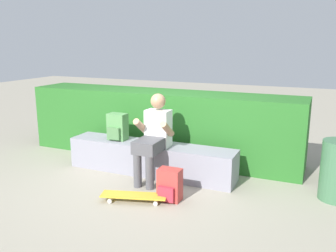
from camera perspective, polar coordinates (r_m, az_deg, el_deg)
The scene contains 7 objects.
ground_plane at distance 5.11m, azimuth -4.50°, elevation -8.69°, with size 24.00×24.00×0.00m, color gray.
bench_main at distance 5.31m, azimuth -2.78°, elevation -5.15°, with size 2.53×0.46×0.46m.
person_skater at distance 4.94m, azimuth -2.27°, elevation -1.42°, with size 0.49×0.62×1.21m.
skateboard_near_person at distance 4.47m, azimuth -5.45°, elevation -10.94°, with size 0.82×0.42×0.09m.
backpack_on_bench at distance 5.45m, azimuth -8.04°, elevation -0.19°, with size 0.28×0.23×0.40m.
backpack_on_ground at distance 4.45m, azimuth 0.24°, elevation -9.37°, with size 0.28×0.23×0.40m.
hedge_row at distance 6.04m, azimuth -1.19°, elevation 0.32°, with size 4.63×0.79×1.11m.
Camera 1 is at (2.27, -4.16, 1.90)m, focal length 38.49 mm.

